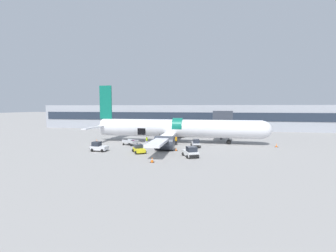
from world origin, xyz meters
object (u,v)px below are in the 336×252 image
(baggage_cart_loading, at_px, (151,144))
(baggage_tug_mid, at_px, (191,152))
(ground_crew_loader_a, at_px, (147,140))
(ground_crew_driver, at_px, (171,142))
(baggage_tug_spare, at_px, (99,147))
(baggage_cart_queued, at_px, (131,142))
(airplane, at_px, (176,129))
(ground_crew_loader_b, at_px, (176,140))
(baggage_tug_rear, at_px, (196,144))
(suitcase_on_tarmac_upright, at_px, (137,147))
(baggage_tug_lead, at_px, (139,149))

(baggage_cart_loading, bearing_deg, baggage_tug_mid, -41.98)
(ground_crew_loader_a, xyz_separation_m, ground_crew_driver, (5.09, -0.85, -0.02))
(baggage_tug_spare, height_order, baggage_cart_queued, baggage_tug_spare)
(airplane, height_order, baggage_tug_mid, airplane)
(ground_crew_loader_b, bearing_deg, airplane, 100.61)
(baggage_tug_rear, bearing_deg, baggage_cart_queued, -178.90)
(airplane, xyz_separation_m, baggage_tug_spare, (-11.80, -11.61, -2.32))
(ground_crew_loader_a, height_order, suitcase_on_tarmac_upright, ground_crew_loader_a)
(baggage_tug_mid, xyz_separation_m, ground_crew_loader_a, (-9.79, 9.85, 0.13))
(baggage_tug_rear, bearing_deg, airplane, 134.69)
(baggage_cart_queued, bearing_deg, baggage_tug_lead, -60.12)
(baggage_cart_loading, bearing_deg, ground_crew_driver, 25.86)
(baggage_tug_mid, bearing_deg, ground_crew_loader_a, 134.83)
(baggage_cart_loading, xyz_separation_m, ground_crew_loader_b, (4.37, 2.85, 0.49))
(suitcase_on_tarmac_upright, bearing_deg, ground_crew_loader_a, 82.21)
(suitcase_on_tarmac_upright, bearing_deg, baggage_tug_mid, -27.03)
(baggage_cart_queued, bearing_deg, baggage_tug_spare, -117.43)
(airplane, distance_m, ground_crew_driver, 4.76)
(baggage_tug_lead, distance_m, ground_crew_driver, 8.42)
(airplane, xyz_separation_m, baggage_tug_lead, (-4.52, -11.53, -2.43))
(ground_crew_loader_b, distance_m, ground_crew_driver, 1.50)
(baggage_cart_queued, relative_size, ground_crew_loader_a, 2.46)
(ground_crew_loader_b, xyz_separation_m, suitcase_on_tarmac_upright, (-6.63, -4.86, -0.65))
(ground_crew_loader_a, relative_size, ground_crew_loader_b, 0.89)
(baggage_cart_queued, height_order, ground_crew_loader_a, ground_crew_loader_a)
(baggage_tug_mid, bearing_deg, baggage_tug_spare, 174.33)
(baggage_tug_spare, xyz_separation_m, suitcase_on_tarmac_upright, (5.74, 3.71, -0.39))
(ground_crew_loader_a, bearing_deg, ground_crew_driver, -9.52)
(baggage_tug_rear, distance_m, ground_crew_loader_b, 4.36)
(baggage_tug_rear, height_order, baggage_cart_loading, baggage_tug_rear)
(airplane, bearing_deg, baggage_tug_lead, -111.43)
(baggage_tug_spare, bearing_deg, suitcase_on_tarmac_upright, 32.87)
(ground_crew_loader_a, xyz_separation_m, suitcase_on_tarmac_upright, (-0.62, -4.54, -0.54))
(baggage_tug_lead, bearing_deg, baggage_tug_mid, -10.76)
(baggage_cart_loading, height_order, suitcase_on_tarmac_upright, baggage_cart_loading)
(baggage_tug_mid, xyz_separation_m, ground_crew_loader_b, (-3.78, 10.17, 0.24))
(suitcase_on_tarmac_upright, bearing_deg, baggage_tug_lead, -66.98)
(baggage_tug_lead, bearing_deg, airplane, 68.57)
(airplane, xyz_separation_m, baggage_cart_queued, (-8.33, -4.91, -2.45))
(baggage_tug_rear, height_order, baggage_cart_queued, baggage_tug_rear)
(airplane, relative_size, baggage_tug_mid, 10.72)
(airplane, bearing_deg, baggage_tug_rear, -45.31)
(baggage_tug_mid, distance_m, baggage_cart_loading, 10.96)
(baggage_cart_loading, height_order, ground_crew_loader_a, ground_crew_loader_a)
(baggage_tug_mid, height_order, baggage_tug_rear, baggage_tug_mid)
(baggage_tug_mid, relative_size, ground_crew_driver, 2.23)
(baggage_tug_spare, height_order, ground_crew_loader_b, ground_crew_loader_b)
(baggage_tug_lead, relative_size, ground_crew_driver, 2.12)
(baggage_cart_loading, bearing_deg, baggage_cart_queued, 167.85)
(baggage_tug_mid, xyz_separation_m, suitcase_on_tarmac_upright, (-10.41, 5.31, -0.41))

